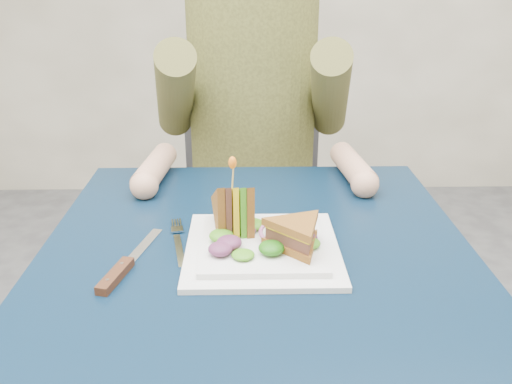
{
  "coord_description": "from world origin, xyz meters",
  "views": [
    {
      "loc": [
        -0.02,
        -0.86,
        1.19
      ],
      "look_at": [
        -0.0,
        0.01,
        0.82
      ],
      "focal_mm": 38.0,
      "sensor_mm": 36.0,
      "label": 1
    }
  ],
  "objects_px": {
    "sandwich_upright": "(233,212)",
    "knife": "(121,270)",
    "sandwich_flat": "(296,235)",
    "fork": "(179,243)",
    "chair": "(252,190)",
    "diner": "(252,75)",
    "plate": "(262,247)",
    "table": "(257,278)"
  },
  "relations": [
    {
      "from": "sandwich_upright",
      "to": "knife",
      "type": "height_order",
      "value": "sandwich_upright"
    },
    {
      "from": "sandwich_flat",
      "to": "knife",
      "type": "relative_size",
      "value": 0.76
    },
    {
      "from": "sandwich_flat",
      "to": "fork",
      "type": "distance_m",
      "value": 0.21
    },
    {
      "from": "chair",
      "to": "diner",
      "type": "xyz_separation_m",
      "value": [
        -0.0,
        -0.11,
        0.37
      ]
    },
    {
      "from": "plate",
      "to": "knife",
      "type": "distance_m",
      "value": 0.24
    },
    {
      "from": "chair",
      "to": "diner",
      "type": "distance_m",
      "value": 0.39
    },
    {
      "from": "fork",
      "to": "knife",
      "type": "bearing_deg",
      "value": -130.23
    },
    {
      "from": "diner",
      "to": "sandwich_upright",
      "type": "relative_size",
      "value": 5.33
    },
    {
      "from": "sandwich_flat",
      "to": "chair",
      "type": "bearing_deg",
      "value": 94.86
    },
    {
      "from": "table",
      "to": "fork",
      "type": "bearing_deg",
      "value": -174.68
    },
    {
      "from": "table",
      "to": "diner",
      "type": "bearing_deg",
      "value": 90.0
    },
    {
      "from": "diner",
      "to": "knife",
      "type": "distance_m",
      "value": 0.73
    },
    {
      "from": "sandwich_upright",
      "to": "diner",
      "type": "bearing_deg",
      "value": 85.89
    },
    {
      "from": "plate",
      "to": "fork",
      "type": "bearing_deg",
      "value": 168.37
    },
    {
      "from": "knife",
      "to": "chair",
      "type": "bearing_deg",
      "value": 74.58
    },
    {
      "from": "plate",
      "to": "sandwich_flat",
      "type": "bearing_deg",
      "value": -24.44
    },
    {
      "from": "chair",
      "to": "sandwich_flat",
      "type": "height_order",
      "value": "chair"
    },
    {
      "from": "plate",
      "to": "sandwich_upright",
      "type": "relative_size",
      "value": 1.86
    },
    {
      "from": "plate",
      "to": "chair",
      "type": "bearing_deg",
      "value": 90.7
    },
    {
      "from": "chair",
      "to": "sandwich_upright",
      "type": "relative_size",
      "value": 6.66
    },
    {
      "from": "table",
      "to": "sandwich_upright",
      "type": "xyz_separation_m",
      "value": [
        -0.04,
        0.0,
        0.13
      ]
    },
    {
      "from": "chair",
      "to": "fork",
      "type": "xyz_separation_m",
      "value": [
        -0.14,
        -0.7,
        0.19
      ]
    },
    {
      "from": "plate",
      "to": "sandwich_upright",
      "type": "bearing_deg",
      "value": 137.86
    },
    {
      "from": "table",
      "to": "plate",
      "type": "bearing_deg",
      "value": -78.41
    },
    {
      "from": "plate",
      "to": "knife",
      "type": "relative_size",
      "value": 1.19
    },
    {
      "from": "plate",
      "to": "knife",
      "type": "bearing_deg",
      "value": -164.07
    },
    {
      "from": "sandwich_upright",
      "to": "sandwich_flat",
      "type": "bearing_deg",
      "value": -33.76
    },
    {
      "from": "sandwich_upright",
      "to": "fork",
      "type": "distance_m",
      "value": 0.11
    },
    {
      "from": "plate",
      "to": "sandwich_flat",
      "type": "relative_size",
      "value": 1.56
    },
    {
      "from": "table",
      "to": "sandwich_upright",
      "type": "bearing_deg",
      "value": 177.26
    },
    {
      "from": "chair",
      "to": "sandwich_flat",
      "type": "relative_size",
      "value": 5.58
    },
    {
      "from": "chair",
      "to": "diner",
      "type": "height_order",
      "value": "diner"
    },
    {
      "from": "diner",
      "to": "sandwich_upright",
      "type": "bearing_deg",
      "value": -94.11
    },
    {
      "from": "table",
      "to": "sandwich_flat",
      "type": "bearing_deg",
      "value": -46.83
    },
    {
      "from": "table",
      "to": "sandwich_upright",
      "type": "height_order",
      "value": "sandwich_upright"
    },
    {
      "from": "sandwich_upright",
      "to": "fork",
      "type": "xyz_separation_m",
      "value": [
        -0.1,
        -0.01,
        -0.05
      ]
    },
    {
      "from": "diner",
      "to": "fork",
      "type": "distance_m",
      "value": 0.63
    },
    {
      "from": "plate",
      "to": "sandwich_flat",
      "type": "xyz_separation_m",
      "value": [
        0.05,
        -0.02,
        0.04
      ]
    },
    {
      "from": "sandwich_upright",
      "to": "knife",
      "type": "distance_m",
      "value": 0.21
    },
    {
      "from": "diner",
      "to": "sandwich_flat",
      "type": "xyz_separation_m",
      "value": [
        0.06,
        -0.64,
        -0.14
      ]
    },
    {
      "from": "sandwich_upright",
      "to": "chair",
      "type": "bearing_deg",
      "value": 86.56
    },
    {
      "from": "table",
      "to": "chair",
      "type": "distance_m",
      "value": 0.69
    }
  ]
}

